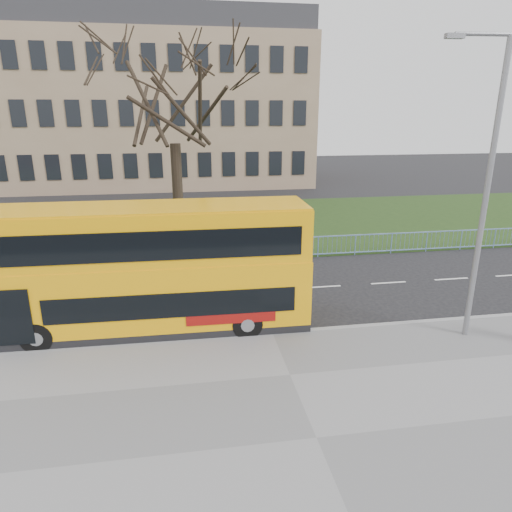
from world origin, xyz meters
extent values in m
plane|color=black|center=(0.00, 0.00, 0.00)|extent=(120.00, 120.00, 0.00)
cube|color=slate|center=(0.00, -6.75, 0.06)|extent=(80.00, 10.50, 0.12)
cube|color=gray|center=(0.00, -1.55, 0.07)|extent=(80.00, 0.20, 0.14)
cube|color=#1B3413|center=(0.00, 14.30, 0.04)|extent=(80.00, 15.40, 0.08)
cube|color=#90745B|center=(-5.00, 35.00, 7.00)|extent=(30.00, 15.00, 14.00)
cube|color=#FFAE0A|center=(-3.78, -0.38, 1.30)|extent=(10.21, 2.60, 1.89)
cube|color=#FFAE0A|center=(-3.78, -0.38, 2.40)|extent=(10.21, 2.60, 0.33)
cube|color=#FFAE0A|center=(-3.78, -0.38, 3.41)|extent=(10.16, 2.55, 1.69)
cube|color=black|center=(-3.22, -1.61, 1.37)|extent=(7.84, 0.18, 0.82)
cube|color=black|center=(-3.80, -1.58, 3.33)|extent=(9.35, 0.20, 0.92)
cylinder|color=black|center=(-7.43, -1.41, 0.50)|extent=(1.01, 0.29, 1.01)
cylinder|color=black|center=(-0.84, -1.53, 0.50)|extent=(1.01, 0.29, 1.01)
cylinder|color=gray|center=(6.31, -2.66, 4.66)|extent=(0.18, 0.18, 9.07)
cylinder|color=gray|center=(5.52, -2.60, 9.19)|extent=(1.59, 0.24, 0.11)
cube|color=gray|center=(4.73, -2.54, 9.13)|extent=(0.52, 0.24, 0.14)
camera|label=1|loc=(-2.74, -15.03, 7.21)|focal=32.00mm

